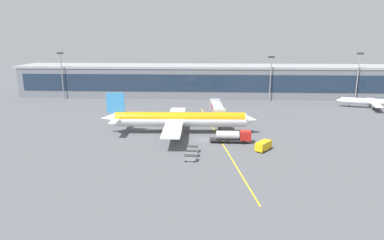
% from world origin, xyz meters
% --- Properties ---
extents(ground_plane, '(700.00, 700.00, 0.00)m').
position_xyz_m(ground_plane, '(0.00, 0.00, 0.00)').
color(ground_plane, '#515459').
extents(apron_lead_in_line, '(12.05, 79.18, 0.01)m').
position_xyz_m(apron_lead_in_line, '(4.04, 2.00, 0.00)').
color(apron_lead_in_line, yellow).
rests_on(apron_lead_in_line, ground_plane).
extents(terminal_building, '(188.66, 22.17, 14.52)m').
position_xyz_m(terminal_building, '(6.18, 72.28, 7.28)').
color(terminal_building, slate).
rests_on(terminal_building, ground_plane).
extents(main_airliner, '(45.49, 36.07, 11.97)m').
position_xyz_m(main_airliner, '(-7.44, 6.08, 4.17)').
color(main_airliner, white).
rests_on(main_airliner, ground_plane).
extents(jet_bridge, '(4.86, 19.38, 6.86)m').
position_xyz_m(jet_bridge, '(3.72, 17.03, 5.14)').
color(jet_bridge, '#B2B7BC').
rests_on(jet_bridge, ground_plane).
extents(fuel_tanker, '(10.84, 2.85, 3.25)m').
position_xyz_m(fuel_tanker, '(7.67, -2.35, 1.75)').
color(fuel_tanker, '#232326').
rests_on(fuel_tanker, ground_plane).
extents(crew_van, '(4.67, 5.27, 2.30)m').
position_xyz_m(crew_van, '(14.81, -8.40, 1.31)').
color(crew_van, yellow).
rests_on(crew_van, ground_plane).
extents(baggage_cart_0, '(2.70, 1.70, 1.48)m').
position_xyz_m(baggage_cart_0, '(-2.90, -16.82, 0.78)').
color(baggage_cart_0, gray).
rests_on(baggage_cart_0, ground_plane).
extents(baggage_cart_1, '(2.70, 1.70, 1.48)m').
position_xyz_m(baggage_cart_1, '(-2.79, -13.62, 0.78)').
color(baggage_cart_1, '#B2B7BC').
rests_on(baggage_cart_1, ground_plane).
extents(baggage_cart_2, '(2.70, 1.70, 1.48)m').
position_xyz_m(baggage_cart_2, '(-2.69, -10.42, 0.78)').
color(baggage_cart_2, '#B2B7BC').
rests_on(baggage_cart_2, ground_plane).
extents(commuter_jet_far, '(26.53, 21.33, 7.21)m').
position_xyz_m(commuter_jet_far, '(65.45, 46.02, 2.56)').
color(commuter_jet_far, white).
rests_on(commuter_jet_far, ground_plane).
extents(apron_light_mast_0, '(2.80, 0.50, 20.85)m').
position_xyz_m(apron_light_mast_0, '(-64.74, 60.32, 12.36)').
color(apron_light_mast_0, gray).
rests_on(apron_light_mast_0, ground_plane).
extents(apron_light_mast_1, '(2.80, 0.50, 21.01)m').
position_xyz_m(apron_light_mast_1, '(64.74, 60.32, 12.44)').
color(apron_light_mast_1, gray).
rests_on(apron_light_mast_1, ground_plane).
extents(apron_light_mast_2, '(2.80, 0.50, 19.45)m').
position_xyz_m(apron_light_mast_2, '(27.74, 60.32, 11.63)').
color(apron_light_mast_2, gray).
rests_on(apron_light_mast_2, ground_plane).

